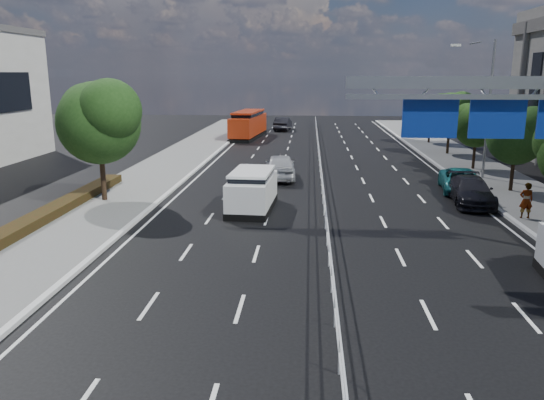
{
  "coord_description": "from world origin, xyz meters",
  "views": [
    {
      "loc": [
        -0.78,
        -9.69,
        6.92
      ],
      "look_at": [
        -2.11,
        9.13,
        2.4
      ],
      "focal_mm": 35.0,
      "sensor_mm": 36.0,
      "label": 1
    }
  ],
  "objects_px": {
    "overhead_gantry": "(520,111)",
    "white_minivan": "(252,190)",
    "pedestrian_a": "(526,200)",
    "parked_car_teal": "(461,181)",
    "parked_car_dark": "(471,191)",
    "near_car_dark": "(283,124)",
    "red_bus": "(248,124)",
    "near_car_silver": "(280,166)"
  },
  "relations": [
    {
      "from": "overhead_gantry",
      "to": "white_minivan",
      "type": "bearing_deg",
      "value": 146.73
    },
    {
      "from": "overhead_gantry",
      "to": "pedestrian_a",
      "type": "bearing_deg",
      "value": 63.09
    },
    {
      "from": "parked_car_teal",
      "to": "parked_car_dark",
      "type": "xyz_separation_m",
      "value": [
        -0.3,
        -3.0,
        0.04
      ]
    },
    {
      "from": "parked_car_teal",
      "to": "near_car_dark",
      "type": "bearing_deg",
      "value": 117.12
    },
    {
      "from": "overhead_gantry",
      "to": "parked_car_teal",
      "type": "bearing_deg",
      "value": 82.56
    },
    {
      "from": "white_minivan",
      "to": "red_bus",
      "type": "xyz_separation_m",
      "value": [
        -3.81,
        31.43,
        0.5
      ]
    },
    {
      "from": "white_minivan",
      "to": "overhead_gantry",
      "type": "bearing_deg",
      "value": -29.93
    },
    {
      "from": "red_bus",
      "to": "parked_car_dark",
      "type": "bearing_deg",
      "value": -56.39
    },
    {
      "from": "red_bus",
      "to": "overhead_gantry",
      "type": "bearing_deg",
      "value": -63.84
    },
    {
      "from": "overhead_gantry",
      "to": "red_bus",
      "type": "relative_size",
      "value": 1.03
    },
    {
      "from": "near_car_silver",
      "to": "near_car_dark",
      "type": "distance_m",
      "value": 31.16
    },
    {
      "from": "red_bus",
      "to": "parked_car_dark",
      "type": "relative_size",
      "value": 2.02
    },
    {
      "from": "near_car_silver",
      "to": "red_bus",
      "type": "bearing_deg",
      "value": -81.58
    },
    {
      "from": "near_car_silver",
      "to": "near_car_dark",
      "type": "xyz_separation_m",
      "value": [
        -1.41,
        31.13,
        -0.05
      ]
    },
    {
      "from": "overhead_gantry",
      "to": "near_car_dark",
      "type": "relative_size",
      "value": 2.11
    },
    {
      "from": "overhead_gantry",
      "to": "white_minivan",
      "type": "xyz_separation_m",
      "value": [
        -10.43,
        6.84,
        -4.58
      ]
    },
    {
      "from": "white_minivan",
      "to": "near_car_dark",
      "type": "relative_size",
      "value": 1.01
    },
    {
      "from": "overhead_gantry",
      "to": "near_car_dark",
      "type": "distance_m",
      "value": 47.9
    },
    {
      "from": "near_car_silver",
      "to": "white_minivan",
      "type": "bearing_deg",
      "value": 80.04
    },
    {
      "from": "parked_car_dark",
      "to": "near_car_silver",
      "type": "bearing_deg",
      "value": 154.64
    },
    {
      "from": "red_bus",
      "to": "parked_car_teal",
      "type": "height_order",
      "value": "red_bus"
    },
    {
      "from": "parked_car_teal",
      "to": "overhead_gantry",
      "type": "bearing_deg",
      "value": -90.14
    },
    {
      "from": "near_car_silver",
      "to": "near_car_dark",
      "type": "height_order",
      "value": "near_car_silver"
    },
    {
      "from": "near_car_dark",
      "to": "parked_car_dark",
      "type": "height_order",
      "value": "near_car_dark"
    },
    {
      "from": "overhead_gantry",
      "to": "red_bus",
      "type": "distance_m",
      "value": 41.04
    },
    {
      "from": "pedestrian_a",
      "to": "parked_car_dark",
      "type": "bearing_deg",
      "value": -63.55
    },
    {
      "from": "parked_car_dark",
      "to": "pedestrian_a",
      "type": "height_order",
      "value": "pedestrian_a"
    },
    {
      "from": "red_bus",
      "to": "pedestrian_a",
      "type": "distance_m",
      "value": 36.85
    },
    {
      "from": "parked_car_dark",
      "to": "white_minivan",
      "type": "bearing_deg",
      "value": -164.6
    },
    {
      "from": "red_bus",
      "to": "near_car_dark",
      "type": "distance_m",
      "value": 8.83
    },
    {
      "from": "near_car_silver",
      "to": "parked_car_dark",
      "type": "xyz_separation_m",
      "value": [
        10.71,
        -6.32,
        -0.13
      ]
    },
    {
      "from": "overhead_gantry",
      "to": "parked_car_teal",
      "type": "relative_size",
      "value": 2.11
    },
    {
      "from": "parked_car_teal",
      "to": "red_bus",
      "type": "bearing_deg",
      "value": 128.26
    },
    {
      "from": "red_bus",
      "to": "pedestrian_a",
      "type": "relative_size",
      "value": 5.72
    },
    {
      "from": "white_minivan",
      "to": "red_bus",
      "type": "height_order",
      "value": "red_bus"
    },
    {
      "from": "red_bus",
      "to": "white_minivan",
      "type": "bearing_deg",
      "value": -77.34
    },
    {
      "from": "white_minivan",
      "to": "parked_car_dark",
      "type": "relative_size",
      "value": 0.99
    },
    {
      "from": "white_minivan",
      "to": "near_car_dark",
      "type": "distance_m",
      "value": 39.56
    },
    {
      "from": "overhead_gantry",
      "to": "parked_car_dark",
      "type": "bearing_deg",
      "value": 82.0
    },
    {
      "from": "near_car_dark",
      "to": "parked_car_teal",
      "type": "height_order",
      "value": "near_car_dark"
    },
    {
      "from": "pedestrian_a",
      "to": "red_bus",
      "type": "bearing_deg",
      "value": -61.71
    },
    {
      "from": "parked_car_teal",
      "to": "pedestrian_a",
      "type": "xyz_separation_m",
      "value": [
        1.3,
        -6.31,
        0.34
      ]
    }
  ]
}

